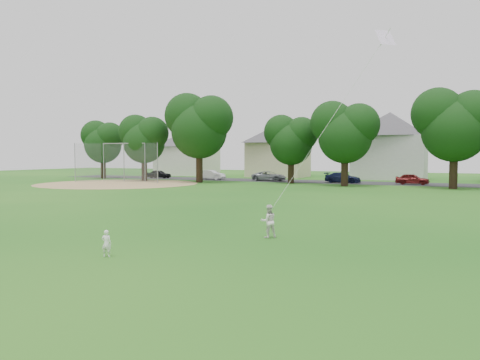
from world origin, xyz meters
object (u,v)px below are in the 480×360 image
at_px(older_boy, 269,221).
at_px(toddler, 106,243).
at_px(baseball_backstop, 122,163).
at_px(kite, 326,127).

bearing_deg(older_boy, toddler, 19.11).
height_order(toddler, baseball_backstop, baseball_backstop).
bearing_deg(baseball_backstop, kite, -39.56).
bearing_deg(kite, toddler, -130.18).
distance_m(older_boy, kite, 4.23).
relative_size(kite, baseball_backstop, 0.76).
relative_size(older_boy, kite, 0.16).
xyz_separation_m(kite, baseball_backstop, (-32.72, 27.03, -1.93)).
bearing_deg(baseball_backstop, older_boy, -42.21).
bearing_deg(older_boy, baseball_backstop, -82.01).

